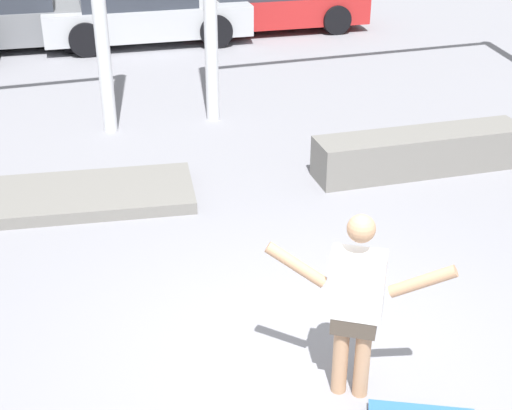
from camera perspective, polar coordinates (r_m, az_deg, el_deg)
name	(u,v)px	position (r m, az deg, el deg)	size (l,w,h in m)	color
ground_plane	(303,360)	(6.09, 3.79, -12.28)	(36.00, 36.00, 0.00)	gray
skateboarder	(356,300)	(5.30, 7.99, -7.55)	(1.21, 0.81, 1.57)	tan
grind_box	(420,152)	(9.48, 13.01, 4.15)	(2.81, 0.59, 0.53)	slate
manual_pad	(87,195)	(8.78, -13.36, 0.79)	(2.53, 1.19, 0.14)	slate
parked_car_grey	(3,16)	(15.98, -19.57, 14.09)	(4.27, 2.05, 1.37)	slate
parked_car_silver	(143,10)	(15.75, -9.02, 15.14)	(4.34, 2.15, 1.37)	#B7BABF
parked_car_red	(267,2)	(16.72, 0.90, 15.94)	(4.29, 2.16, 1.23)	red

